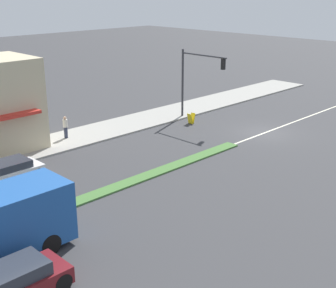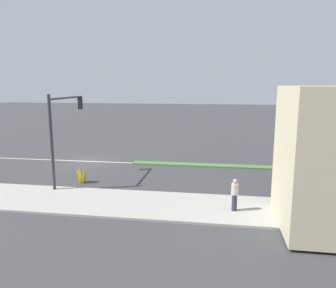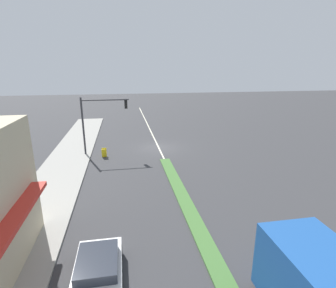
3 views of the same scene
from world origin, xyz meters
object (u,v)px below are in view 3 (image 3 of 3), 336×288
at_px(traffic_signal_main, 97,116).
at_px(warning_aframe_sign, 104,153).
at_px(van_white, 98,273).
at_px(pedestrian, 33,196).

distance_m(traffic_signal_main, warning_aframe_sign, 3.63).
xyz_separation_m(warning_aframe_sign, van_white, (-0.68, 16.17, 0.18)).
height_order(warning_aframe_sign, van_white, van_white).
height_order(traffic_signal_main, van_white, traffic_signal_main).
distance_m(pedestrian, van_white, 7.94).
bearing_deg(traffic_signal_main, pedestrian, 73.14).
bearing_deg(van_white, traffic_signal_main, -86.24).
relative_size(warning_aframe_sign, van_white, 0.22).
bearing_deg(pedestrian, traffic_signal_main, -106.86).
bearing_deg(warning_aframe_sign, traffic_signal_main, -64.62).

